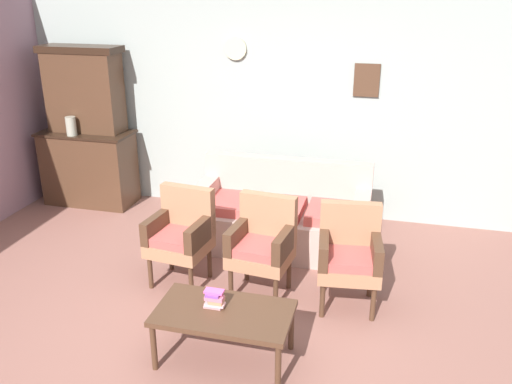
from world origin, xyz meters
name	(u,v)px	position (x,y,z in m)	size (l,w,h in m)	color
ground_plane	(220,331)	(0.00, 0.00, 0.00)	(7.68, 7.68, 0.00)	#84564C
wall_back_with_decor	(287,102)	(0.00, 2.63, 1.35)	(6.40, 0.09, 2.70)	#939E99
side_cabinet	(90,168)	(-2.45, 2.25, 0.47)	(1.16, 0.55, 0.93)	#472D1E
cabinet_upper_hutch	(84,89)	(-2.45, 2.33, 1.45)	(0.99, 0.38, 1.03)	#472D1E
vase_on_cabinet	(71,126)	(-2.52, 2.07, 1.04)	(0.12, 0.12, 0.23)	#999B8A
floral_couch	(282,218)	(0.16, 1.63, 0.33)	(1.82, 0.81, 0.90)	tan
armchair_near_cabinet	(181,232)	(-0.59, 0.69, 0.50)	(0.57, 0.55, 0.90)	#9E6B4C
armchair_near_couch_end	(262,242)	(0.19, 0.68, 0.50)	(0.57, 0.55, 0.90)	#9E6B4C
armchair_row_middle	(349,253)	(0.95, 0.67, 0.50)	(0.57, 0.55, 0.90)	#9E6B4C
coffee_table	(224,316)	(0.14, -0.32, 0.38)	(1.00, 0.56, 0.42)	#472D1E
book_stack_on_table	(215,299)	(0.06, -0.28, 0.48)	(0.15, 0.10, 0.13)	#B0797D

